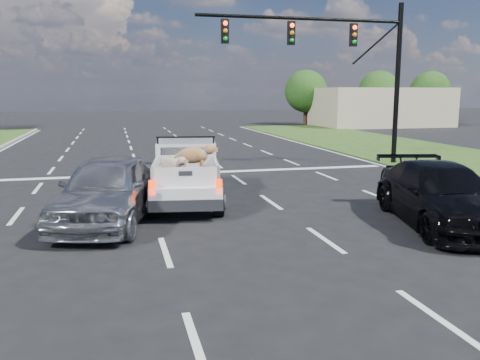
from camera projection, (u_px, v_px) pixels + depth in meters
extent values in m
plane|color=black|center=(248.00, 246.00, 10.74)|extent=(160.00, 160.00, 0.00)
cube|color=silver|center=(28.00, 200.00, 15.23)|extent=(0.12, 60.00, 0.01)
cube|color=silver|center=(146.00, 195.00, 16.06)|extent=(0.12, 60.00, 0.01)
cube|color=silver|center=(253.00, 190.00, 16.89)|extent=(0.12, 60.00, 0.01)
cube|color=silver|center=(349.00, 185.00, 17.72)|extent=(0.12, 60.00, 0.01)
cube|color=silver|center=(438.00, 181.00, 18.56)|extent=(0.15, 60.00, 0.01)
cube|color=silver|center=(184.00, 173.00, 20.30)|extent=(17.00, 0.45, 0.01)
cylinder|color=black|center=(397.00, 85.00, 22.46)|extent=(0.22, 0.22, 7.00)
cylinder|color=black|center=(303.00, 19.00, 20.93)|extent=(9.00, 0.14, 0.14)
cube|color=black|center=(353.00, 35.00, 21.58)|extent=(0.30, 0.18, 0.95)
sphere|color=#FF3807|center=(355.00, 27.00, 21.42)|extent=(0.18, 0.18, 0.18)
cube|color=black|center=(291.00, 33.00, 20.91)|extent=(0.30, 0.18, 0.95)
sphere|color=#FF3807|center=(292.00, 25.00, 20.76)|extent=(0.18, 0.18, 0.18)
cube|color=black|center=(225.00, 31.00, 20.25)|extent=(0.30, 0.18, 0.95)
sphere|color=#FF3807|center=(225.00, 23.00, 20.09)|extent=(0.18, 0.18, 0.18)
cube|color=tan|center=(380.00, 107.00, 48.16)|extent=(12.00, 7.00, 3.60)
cylinder|color=#332114|center=(306.00, 114.00, 50.69)|extent=(0.44, 0.44, 2.16)
sphere|color=#11360E|center=(306.00, 91.00, 50.31)|extent=(4.20, 4.20, 4.20)
cylinder|color=#332114|center=(378.00, 113.00, 52.59)|extent=(0.44, 0.44, 2.16)
sphere|color=#11360E|center=(379.00, 91.00, 52.21)|extent=(4.20, 4.20, 4.20)
cylinder|color=#332114|center=(429.00, 112.00, 54.01)|extent=(0.44, 0.44, 2.16)
sphere|color=#11360E|center=(430.00, 91.00, 53.63)|extent=(4.20, 4.20, 4.20)
cylinder|color=black|center=(154.00, 204.00, 13.08)|extent=(0.37, 0.76, 0.73)
cylinder|color=black|center=(218.00, 202.00, 13.24)|extent=(0.37, 0.76, 0.73)
cylinder|color=black|center=(161.00, 180.00, 16.56)|extent=(0.37, 0.76, 0.73)
cylinder|color=black|center=(212.00, 179.00, 16.72)|extent=(0.37, 0.76, 0.73)
cube|color=silver|center=(186.00, 181.00, 14.90)|extent=(2.54, 5.30, 0.50)
cube|color=silver|center=(186.00, 154.00, 15.96)|extent=(2.07, 2.44, 0.83)
cube|color=black|center=(186.00, 157.00, 14.89)|extent=(1.48, 0.24, 0.60)
cylinder|color=black|center=(186.00, 137.00, 14.92)|extent=(1.72, 0.30, 0.05)
cube|color=black|center=(186.00, 180.00, 13.76)|extent=(2.04, 2.67, 0.06)
cube|color=silver|center=(155.00, 170.00, 13.63)|extent=(0.43, 2.43, 0.50)
cube|color=silver|center=(216.00, 169.00, 13.79)|extent=(0.43, 2.43, 0.50)
cube|color=silver|center=(186.00, 177.00, 12.55)|extent=(1.70, 0.32, 0.50)
cube|color=#EF2B05|center=(152.00, 188.00, 12.31)|extent=(0.16, 0.08, 0.38)
cube|color=#EF2B05|center=(219.00, 187.00, 12.47)|extent=(0.16, 0.08, 0.38)
cube|color=black|center=(186.00, 205.00, 12.53)|extent=(1.87, 0.55, 0.29)
imported|color=#A3A4AA|center=(108.00, 189.00, 12.49)|extent=(3.16, 5.28, 1.68)
imported|color=black|center=(441.00, 195.00, 12.32)|extent=(3.16, 5.47, 1.49)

